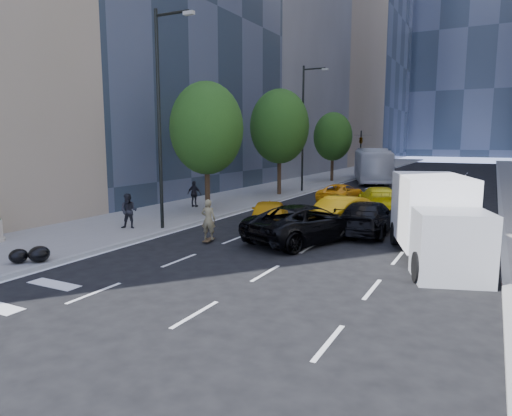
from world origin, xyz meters
The scene contains 21 objects.
ground centered at (0.00, 0.00, 0.00)m, with size 160.00×160.00×0.00m, color black.
sidewalk_left centered at (-9.00, 30.00, 0.07)m, with size 6.00×120.00×0.15m, color slate.
tower_left_end centered at (-22.00, 92.00, 30.00)m, with size 20.00×28.00×60.00m, color #2A3441.
lamp_near centered at (-6.32, 4.00, 5.81)m, with size 2.13×0.22×10.00m.
lamp_far centered at (-6.32, 22.00, 5.81)m, with size 2.13×0.22×10.00m.
tree_near centered at (-7.20, 9.00, 4.97)m, with size 4.20×4.20×7.46m.
tree_mid centered at (-7.20, 19.00, 5.32)m, with size 4.50×4.50×7.99m.
tree_far centered at (-7.20, 32.00, 4.62)m, with size 3.90×3.90×6.92m.
traffic_signal centered at (-6.40, 40.00, 4.23)m, with size 2.48×0.53×5.20m.
skateboarder centered at (-3.20, 3.00, 0.87)m, with size 0.63×0.42×1.73m, color #716847.
black_sedan_lincoln centered at (0.50, 5.00, 0.81)m, with size 2.69×5.84×1.62m, color black.
black_sedan_mercedes centered at (2.38, 8.00, 0.76)m, with size 2.13×5.25×1.52m, color black.
taxi_a centered at (-2.00, 6.50, 0.77)m, with size 1.81×4.51×1.54m, color #CE8A0A.
taxi_b centered at (1.20, 9.00, 0.80)m, with size 1.69×4.84×1.59m, color orange.
taxi_c centered at (-2.00, 18.00, 0.63)m, with size 2.09×4.53×1.26m, color #FFA20D.
taxi_d centered at (1.20, 15.50, 0.73)m, with size 2.04×5.01×1.45m, color yellow.
city_bus centered at (-3.61, 33.97, 1.74)m, with size 2.93×12.51×3.48m, color silver.
box_truck centered at (5.68, 4.27, 1.54)m, with size 4.15×6.74×3.04m.
pedestrian_a centered at (-7.82, 3.17, 0.99)m, with size 0.81×0.63×1.67m, color black.
pedestrian_b centered at (-9.12, 10.41, 0.97)m, with size 0.96×0.40×1.64m, color black.
garbage_bags centered at (-6.55, -3.02, 0.42)m, with size 1.15×1.11×0.57m.
Camera 1 is at (7.40, -13.01, 4.37)m, focal length 32.00 mm.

